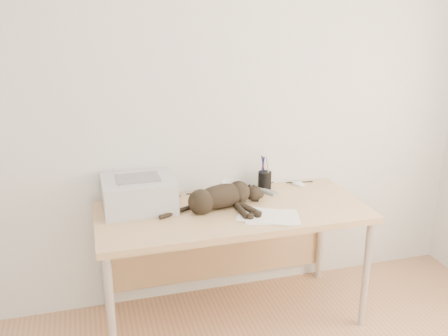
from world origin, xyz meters
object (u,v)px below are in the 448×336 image
object	(u,v)px
pen_cup	(265,180)
mug	(229,189)
desk	(228,224)
printer	(139,193)
mouse	(299,182)
cat	(219,198)

from	to	relation	value
pen_cup	mug	bearing A→B (deg)	-164.77
desk	mug	size ratio (longest dim) A/B	14.87
printer	mouse	bearing A→B (deg)	5.98
printer	pen_cup	size ratio (longest dim) A/B	1.88
mug	cat	bearing A→B (deg)	-124.37
desk	pen_cup	world-z (taller)	pen_cup
cat	mouse	size ratio (longest dim) A/B	6.37
pen_cup	desk	bearing A→B (deg)	-148.94
printer	pen_cup	bearing A→B (deg)	6.91
cat	pen_cup	world-z (taller)	pen_cup
desk	printer	bearing A→B (deg)	171.27
mug	desk	bearing A→B (deg)	-109.61
cat	mug	distance (m)	0.20
desk	mouse	world-z (taller)	mouse
printer	mug	distance (m)	0.57
desk	mouse	bearing A→B (deg)	19.42
pen_cup	mouse	distance (m)	0.25
printer	mug	world-z (taller)	printer
printer	mug	xyz separation A→B (m)	(0.57, 0.03, -0.04)
desk	cat	distance (m)	0.22
cat	mouse	world-z (taller)	cat
cat	mouse	bearing A→B (deg)	8.63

